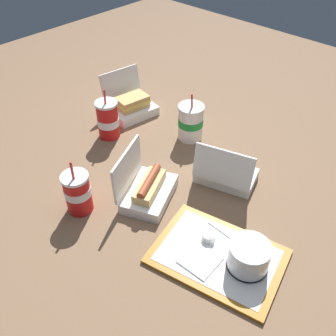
# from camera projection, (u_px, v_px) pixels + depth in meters

# --- Properties ---
(ground_plane) EXTENTS (3.20, 3.20, 0.00)m
(ground_plane) POSITION_uv_depth(u_px,v_px,m) (164.00, 188.00, 1.32)
(ground_plane) COLOR brown
(food_tray) EXTENTS (0.42, 0.33, 0.01)m
(food_tray) POSITION_uv_depth(u_px,v_px,m) (218.00, 256.00, 1.09)
(food_tray) COLOR #A56619
(food_tray) RESTS_ON ground_plane
(cake_container) EXTENTS (0.12, 0.12, 0.08)m
(cake_container) POSITION_uv_depth(u_px,v_px,m) (249.00, 257.00, 1.04)
(cake_container) COLOR black
(cake_container) RESTS_ON food_tray
(ketchup_cup) EXTENTS (0.04, 0.04, 0.02)m
(ketchup_cup) POSITION_uv_depth(u_px,v_px,m) (209.00, 236.00, 1.13)
(ketchup_cup) COLOR white
(ketchup_cup) RESTS_ON food_tray
(napkin_stack) EXTENTS (0.10, 0.10, 0.00)m
(napkin_stack) POSITION_uv_depth(u_px,v_px,m) (200.00, 260.00, 1.07)
(napkin_stack) COLOR white
(napkin_stack) RESTS_ON food_tray
(plastic_fork) EXTENTS (0.11, 0.02, 0.00)m
(plastic_fork) POSITION_uv_depth(u_px,v_px,m) (223.00, 231.00, 1.16)
(plastic_fork) COLOR white
(plastic_fork) RESTS_ON food_tray
(clamshell_hotdog_corner) EXTENTS (0.22, 0.25, 0.18)m
(clamshell_hotdog_corner) POSITION_uv_depth(u_px,v_px,m) (146.00, 188.00, 1.26)
(clamshell_hotdog_corner) COLOR white
(clamshell_hotdog_corner) RESTS_ON ground_plane
(clamshell_sandwich_front) EXTENTS (0.21, 0.22, 0.18)m
(clamshell_sandwich_front) POSITION_uv_depth(u_px,v_px,m) (131.00, 105.00, 1.66)
(clamshell_sandwich_front) COLOR white
(clamshell_sandwich_front) RESTS_ON ground_plane
(clamshell_hotdog_right) EXTENTS (0.24, 0.19, 0.17)m
(clamshell_hotdog_right) POSITION_uv_depth(u_px,v_px,m) (226.00, 172.00, 1.33)
(clamshell_hotdog_right) COLOR white
(clamshell_hotdog_right) RESTS_ON ground_plane
(soda_cup_corner) EXTENTS (0.09, 0.09, 0.22)m
(soda_cup_corner) POSITION_uv_depth(u_px,v_px,m) (108.00, 120.00, 1.51)
(soda_cup_corner) COLOR red
(soda_cup_corner) RESTS_ON ground_plane
(soda_cup_right) EXTENTS (0.09, 0.09, 0.21)m
(soda_cup_right) POSITION_uv_depth(u_px,v_px,m) (78.00, 192.00, 1.20)
(soda_cup_right) COLOR red
(soda_cup_right) RESTS_ON ground_plane
(soda_cup_front) EXTENTS (0.11, 0.11, 0.21)m
(soda_cup_front) POSITION_uv_depth(u_px,v_px,m) (191.00, 122.00, 1.51)
(soda_cup_front) COLOR white
(soda_cup_front) RESTS_ON ground_plane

